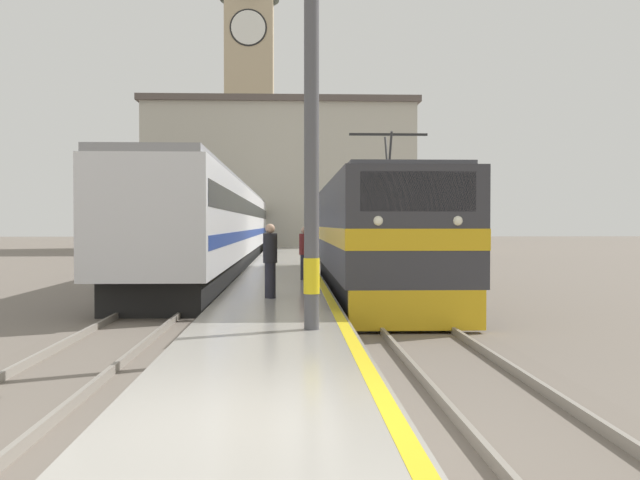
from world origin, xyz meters
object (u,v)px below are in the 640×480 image
Objects in this scene: passenger_train at (225,225)px; second_waiting_passenger at (304,252)px; catenary_mast at (317,115)px; person_on_platform at (270,259)px; locomotive_train at (370,236)px; clock_tower at (250,93)px.

second_waiting_passenger is (3.77, -14.54, -0.83)m from passenger_train.
catenary_mast reaches higher than second_waiting_passenger.
person_on_platform is at bearing -82.08° from passenger_train.
passenger_train is at bearing 104.55° from second_waiting_passenger.
locomotive_train reaches higher than second_waiting_passenger.
catenary_mast is at bearing -80.19° from person_on_platform.
passenger_train is at bearing 98.32° from catenary_mast.
catenary_mast is (3.76, -25.74, 1.88)m from passenger_train.
passenger_train is at bearing 97.92° from person_on_platform.
clock_tower is (-6.50, 50.69, 13.38)m from locomotive_train.
locomotive_train is at bearing -82.69° from clock_tower.
catenary_mast is 4.28× the size of second_waiting_passenger.
catenary_mast is 6.04m from person_on_platform.
catenary_mast is at bearing -90.05° from second_waiting_passenger.
second_waiting_passenger is (0.93, 5.85, -0.06)m from person_on_platform.
catenary_mast is 0.25× the size of clock_tower.
second_waiting_passenger is at bearing 80.93° from person_on_platform.
passenger_train is (-5.86, 14.47, 0.32)m from locomotive_train.
passenger_train is at bearing 112.04° from locomotive_train.
passenger_train is 38.51m from clock_tower.
locomotive_train is 15.61m from passenger_train.
passenger_train is 25.63× the size of second_waiting_passenger.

